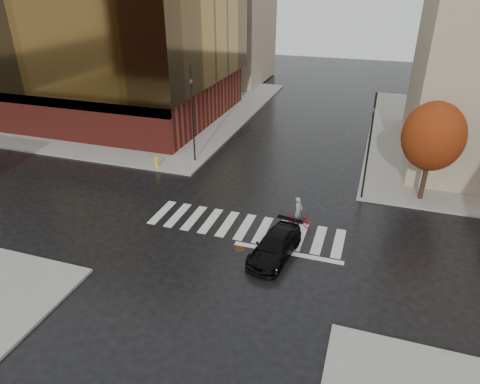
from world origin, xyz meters
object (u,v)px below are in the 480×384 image
object	(u,v)px
sedan	(275,246)
cyclist	(299,216)
traffic_light_nw	(192,108)
traffic_light_ne	(370,141)
fire_hydrant	(157,161)

from	to	relation	value
sedan	cyclist	distance (m)	3.53
cyclist	traffic_light_nw	world-z (taller)	traffic_light_nw
traffic_light_nw	traffic_light_ne	distance (m)	13.31
cyclist	traffic_light_nw	size ratio (longest dim) A/B	0.25
sedan	traffic_light_ne	bearing A→B (deg)	73.20
fire_hydrant	traffic_light_ne	bearing A→B (deg)	-0.75
sedan	cyclist	size ratio (longest dim) A/B	2.38
cyclist	traffic_light_nw	distance (m)	12.57
sedan	cyclist	world-z (taller)	cyclist
cyclist	fire_hydrant	bearing A→B (deg)	85.24
cyclist	traffic_light_ne	bearing A→B (deg)	-18.66
sedan	traffic_light_nw	xyz separation A→B (m)	(-9.20, 10.42, 3.74)
traffic_light_nw	fire_hydrant	xyz separation A→B (m)	(-2.26, -2.12, -3.79)
cyclist	fire_hydrant	world-z (taller)	cyclist
sedan	fire_hydrant	size ratio (longest dim) A/B	5.50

